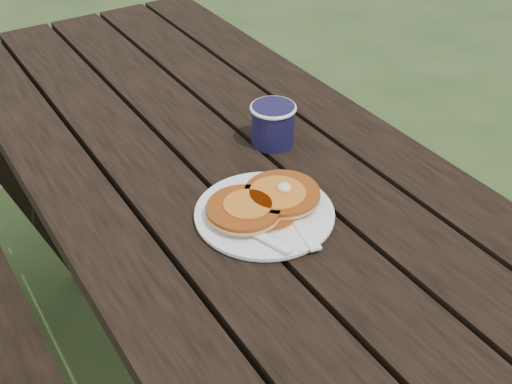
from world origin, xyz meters
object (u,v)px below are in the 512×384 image
picnic_table (228,289)px  coffee_cup (273,122)px  pancake_stack (265,202)px  plate (264,214)px

picnic_table → coffee_cup: (0.11, -0.01, 0.43)m
coffee_cup → pancake_stack: bearing=-127.2°
pancake_stack → coffee_cup: bearing=52.8°
pancake_stack → plate: bearing=-123.1°
plate → pancake_stack: (0.01, 0.01, 0.02)m
plate → coffee_cup: 0.25m
pancake_stack → picnic_table: bearing=80.9°
picnic_table → plate: (-0.04, -0.21, 0.39)m
pancake_stack → coffee_cup: (0.15, 0.19, 0.03)m
picnic_table → coffee_cup: 0.45m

